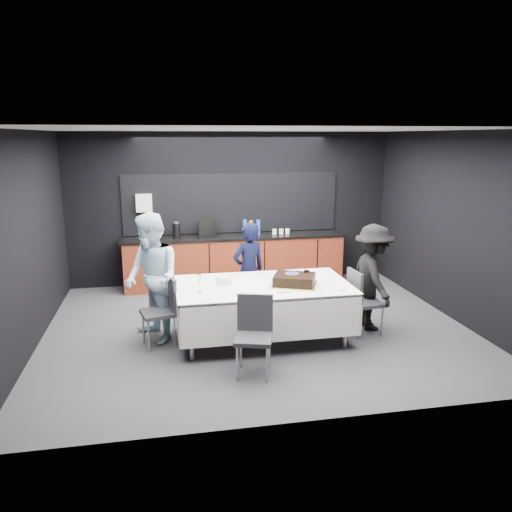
% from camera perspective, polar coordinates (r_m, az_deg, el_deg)
% --- Properties ---
extents(ground, '(6.00, 6.00, 0.00)m').
position_cam_1_polar(ground, '(7.34, 0.15, -8.18)').
color(ground, '#3E3E42').
rests_on(ground, ground).
extents(room_shell, '(6.04, 5.04, 2.82)m').
position_cam_1_polar(room_shell, '(6.87, 0.16, 6.38)').
color(room_shell, white).
rests_on(room_shell, ground).
extents(kitchenette, '(4.10, 0.64, 2.05)m').
position_cam_1_polar(kitchenette, '(9.26, -2.55, -0.05)').
color(kitchenette, '#64210F').
rests_on(kitchenette, ground).
extents(party_table, '(2.32, 1.32, 0.78)m').
position_cam_1_polar(party_table, '(6.75, 0.80, -4.35)').
color(party_table, '#99999E').
rests_on(party_table, ground).
extents(cake_assembly, '(0.70, 0.65, 0.18)m').
position_cam_1_polar(cake_assembly, '(6.68, 4.42, -2.72)').
color(cake_assembly, gold).
rests_on(cake_assembly, party_table).
extents(plate_stack, '(0.22, 0.22, 0.10)m').
position_cam_1_polar(plate_stack, '(6.73, -3.73, -2.76)').
color(plate_stack, white).
rests_on(plate_stack, party_table).
extents(loose_plate_near, '(0.18, 0.18, 0.01)m').
position_cam_1_polar(loose_plate_near, '(6.32, -2.22, -4.25)').
color(loose_plate_near, white).
rests_on(loose_plate_near, party_table).
extents(loose_plate_right_a, '(0.22, 0.22, 0.01)m').
position_cam_1_polar(loose_plate_right_a, '(6.92, 6.12, -2.76)').
color(loose_plate_right_a, white).
rests_on(loose_plate_right_a, party_table).
extents(loose_plate_right_b, '(0.21, 0.21, 0.01)m').
position_cam_1_polar(loose_plate_right_b, '(6.59, 9.50, -3.68)').
color(loose_plate_right_b, white).
rests_on(loose_plate_right_b, party_table).
extents(loose_plate_far, '(0.22, 0.22, 0.01)m').
position_cam_1_polar(loose_plate_far, '(7.12, 1.16, -2.20)').
color(loose_plate_far, white).
rests_on(loose_plate_far, party_table).
extents(fork_pile, '(0.16, 0.10, 0.02)m').
position_cam_1_polar(fork_pile, '(6.36, 3.06, -4.07)').
color(fork_pile, white).
rests_on(fork_pile, party_table).
extents(champagne_flute, '(0.06, 0.06, 0.22)m').
position_cam_1_polar(champagne_flute, '(6.39, -6.51, -2.68)').
color(champagne_flute, white).
rests_on(champagne_flute, party_table).
extents(chair_left, '(0.51, 0.51, 0.92)m').
position_cam_1_polar(chair_left, '(6.71, -10.50, -5.65)').
color(chair_left, '#303035').
rests_on(chair_left, ground).
extents(chair_right, '(0.45, 0.45, 0.92)m').
position_cam_1_polar(chair_right, '(7.10, 11.93, -4.65)').
color(chair_right, '#303035').
rests_on(chair_right, ground).
extents(chair_near, '(0.52, 0.52, 0.92)m').
position_cam_1_polar(chair_near, '(5.85, -0.21, -8.36)').
color(chair_near, '#303035').
rests_on(chair_near, ground).
extents(person_center, '(0.63, 0.52, 1.48)m').
position_cam_1_polar(person_center, '(7.52, -0.84, -1.70)').
color(person_center, black).
rests_on(person_center, ground).
extents(person_left, '(0.96, 1.05, 1.75)m').
position_cam_1_polar(person_left, '(6.77, -11.82, -2.53)').
color(person_left, silver).
rests_on(person_left, ground).
extents(person_right, '(0.59, 1.00, 1.52)m').
position_cam_1_polar(person_right, '(7.28, 13.19, -2.40)').
color(person_right, black).
rests_on(person_right, ground).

